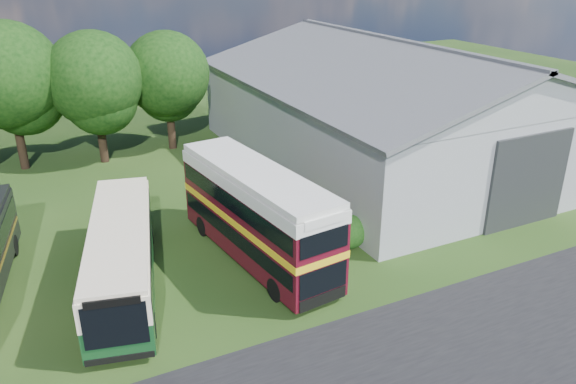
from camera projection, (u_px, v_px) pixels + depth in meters
ground at (305, 350)px, 20.28m from camera, size 120.00×120.00×0.00m
asphalt_road at (424, 376)px, 19.03m from camera, size 60.00×8.00×0.02m
storage_shed at (391, 99)px, 37.96m from camera, size 18.80×24.80×8.15m
tree_mid at (8, 76)px, 35.07m from camera, size 6.80×6.80×9.60m
tree_right_a at (94, 79)px, 36.47m from camera, size 6.26×6.26×8.83m
tree_right_b at (167, 74)px, 39.27m from camera, size 5.98×5.98×8.45m
shrub_front at (348, 246)px, 27.52m from camera, size 1.70×1.70×1.70m
shrub_mid at (328, 229)px, 29.17m from camera, size 1.60×1.60×1.60m
shrub_back at (310, 214)px, 30.82m from camera, size 1.80×1.80×1.80m
bus_green_single at (122, 255)px, 23.52m from camera, size 4.82×11.00×2.96m
bus_maroon_double at (257, 215)px, 25.58m from camera, size 3.83×10.55×4.43m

